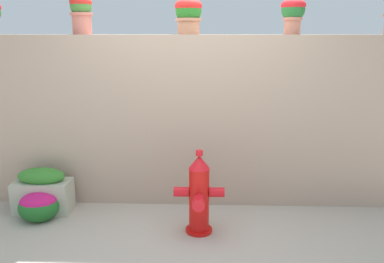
# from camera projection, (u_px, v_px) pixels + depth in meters

# --- Properties ---
(ground_plane) EXTENTS (24.00, 24.00, 0.00)m
(ground_plane) POSITION_uv_depth(u_px,v_px,m) (185.00, 235.00, 3.97)
(ground_plane) COLOR #A79C8E
(stone_wall) EXTENTS (5.16, 0.39, 1.91)m
(stone_wall) POSITION_uv_depth(u_px,v_px,m) (189.00, 120.00, 4.64)
(stone_wall) COLOR tan
(stone_wall) RESTS_ON ground
(potted_plant_1) EXTENTS (0.25, 0.25, 0.42)m
(potted_plant_1) POSITION_uv_depth(u_px,v_px,m) (81.00, 11.00, 4.41)
(potted_plant_1) COLOR #BF6859
(potted_plant_1) RESTS_ON stone_wall
(potted_plant_2) EXTENTS (0.30, 0.30, 0.39)m
(potted_plant_2) POSITION_uv_depth(u_px,v_px,m) (188.00, 13.00, 4.40)
(potted_plant_2) COLOR #B27456
(potted_plant_2) RESTS_ON stone_wall
(potted_plant_3) EXTENTS (0.26, 0.26, 0.38)m
(potted_plant_3) POSITION_uv_depth(u_px,v_px,m) (293.00, 11.00, 4.30)
(potted_plant_3) COLOR #B46C56
(potted_plant_3) RESTS_ON stone_wall
(fire_hydrant) EXTENTS (0.50, 0.40, 0.84)m
(fire_hydrant) POSITION_uv_depth(u_px,v_px,m) (199.00, 196.00, 3.95)
(fire_hydrant) COLOR red
(fire_hydrant) RESTS_ON ground
(flower_bush_left) EXTENTS (0.42, 0.38, 0.31)m
(flower_bush_left) POSITION_uv_depth(u_px,v_px,m) (39.00, 205.00, 4.27)
(flower_bush_left) COLOR #1F6124
(flower_bush_left) RESTS_ON ground
(planter_box) EXTENTS (0.61, 0.31, 0.50)m
(planter_box) POSITION_uv_depth(u_px,v_px,m) (43.00, 191.00, 4.44)
(planter_box) COLOR #A8AA94
(planter_box) RESTS_ON ground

